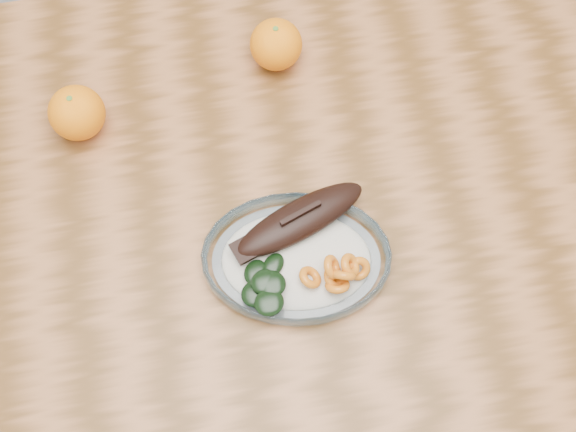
{
  "coord_description": "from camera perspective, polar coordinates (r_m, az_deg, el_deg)",
  "views": [
    {
      "loc": [
        0.01,
        -0.42,
        1.67
      ],
      "look_at": [
        0.08,
        -0.05,
        0.77
      ],
      "focal_mm": 45.0,
      "sensor_mm": 36.0,
      "label": 1
    }
  ],
  "objects": [
    {
      "name": "ground",
      "position": [
        1.72,
        -3.06,
        -8.87
      ],
      "size": [
        3.0,
        3.0,
        0.0
      ],
      "primitive_type": "plane",
      "color": "slate",
      "rests_on": "ground"
    },
    {
      "name": "dining_table",
      "position": [
        1.1,
        -4.73,
        -0.81
      ],
      "size": [
        1.2,
        0.8,
        0.75
      ],
      "color": "#593615",
      "rests_on": "ground"
    },
    {
      "name": "plated_meal",
      "position": [
        0.96,
        0.68,
        -3.23
      ],
      "size": [
        0.53,
        0.53,
        0.08
      ],
      "rotation": [
        0.0,
        0.0,
        -0.19
      ],
      "color": "white",
      "rests_on": "dining_table"
    },
    {
      "name": "orange_left",
      "position": [
        1.07,
        -16.34,
        7.82
      ],
      "size": [
        0.08,
        0.08,
        0.08
      ],
      "primitive_type": "sphere",
      "color": "#FF6005",
      "rests_on": "dining_table"
    },
    {
      "name": "orange_right",
      "position": [
        1.09,
        -0.95,
        13.39
      ],
      "size": [
        0.08,
        0.08,
        0.08
      ],
      "primitive_type": "sphere",
      "color": "#FF6005",
      "rests_on": "dining_table"
    }
  ]
}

